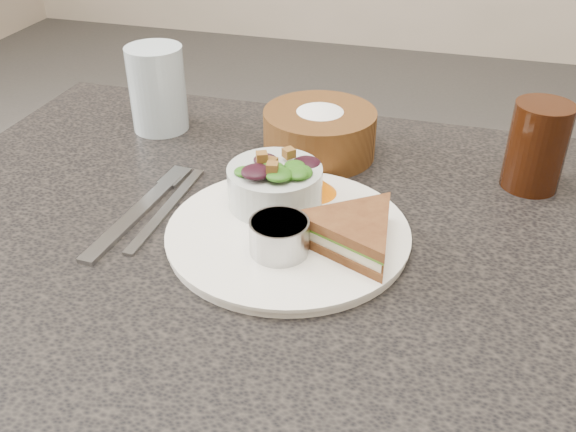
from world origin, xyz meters
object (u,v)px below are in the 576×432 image
(dinner_plate, at_px, (288,234))
(dressing_ramekin, at_px, (279,237))
(salad_bowl, at_px, (275,179))
(cola_glass, at_px, (538,142))
(sandwich, at_px, (354,233))
(water_glass, at_px, (157,89))
(bread_basket, at_px, (320,125))

(dinner_plate, height_order, dressing_ramekin, dressing_ramekin)
(salad_bowl, bearing_deg, cola_glass, 26.88)
(sandwich, relative_size, water_glass, 1.12)
(dinner_plate, distance_m, dressing_ramekin, 0.05)
(salad_bowl, bearing_deg, sandwich, -30.68)
(sandwich, distance_m, water_glass, 0.42)
(bread_basket, distance_m, water_glass, 0.25)
(salad_bowl, xyz_separation_m, bread_basket, (0.02, 0.16, -0.00))
(cola_glass, height_order, water_glass, same)
(dressing_ramekin, relative_size, bread_basket, 0.41)
(cola_glass, relative_size, water_glass, 0.99)
(sandwich, height_order, cola_glass, cola_glass)
(dressing_ramekin, bearing_deg, cola_glass, 42.84)
(sandwich, relative_size, dressing_ramekin, 2.19)
(sandwich, xyz_separation_m, bread_basket, (-0.09, 0.22, 0.01))
(sandwich, relative_size, salad_bowl, 1.24)
(bread_basket, bearing_deg, water_glass, 175.73)
(sandwich, xyz_separation_m, dressing_ramekin, (-0.07, -0.03, 0.00))
(salad_bowl, relative_size, water_glass, 0.90)
(sandwich, relative_size, cola_glass, 1.12)
(bread_basket, distance_m, cola_glass, 0.28)
(salad_bowl, xyz_separation_m, water_glass, (-0.24, 0.18, 0.02))
(dressing_ramekin, bearing_deg, water_glass, 134.51)
(cola_glass, bearing_deg, dressing_ramekin, -137.16)
(sandwich, bearing_deg, bread_basket, 136.31)
(dinner_plate, relative_size, cola_glass, 2.18)
(dinner_plate, relative_size, sandwich, 1.94)
(sandwich, bearing_deg, dressing_ramekin, -134.09)
(dinner_plate, height_order, bread_basket, bread_basket)
(cola_glass, xyz_separation_m, water_glass, (-0.53, 0.03, 0.00))
(dressing_ramekin, relative_size, water_glass, 0.51)
(sandwich, bearing_deg, dinner_plate, -165.47)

